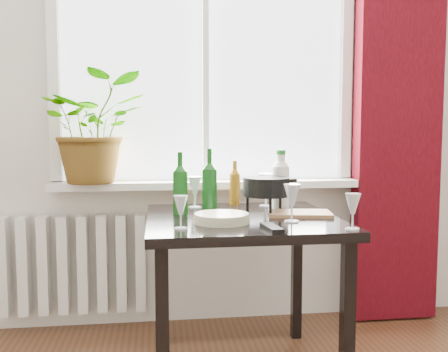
{
  "coord_description": "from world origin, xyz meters",
  "views": [
    {
      "loc": [
        -0.28,
        -0.65,
        1.12
      ],
      "look_at": [
        0.02,
        1.55,
        0.92
      ],
      "focal_mm": 40.0,
      "sensor_mm": 36.0,
      "label": 1
    }
  ],
  "objects": [
    {
      "name": "window",
      "position": [
        0.0,
        2.22,
        1.6
      ],
      "size": [
        1.72,
        0.08,
        1.62
      ],
      "color": "white",
      "rests_on": "ground"
    },
    {
      "name": "windowsill",
      "position": [
        0.0,
        2.15,
        0.82
      ],
      "size": [
        1.72,
        0.2,
        0.04
      ],
      "color": "white",
      "rests_on": "ground"
    },
    {
      "name": "curtain",
      "position": [
        1.12,
        2.12,
        1.3
      ],
      "size": [
        0.5,
        0.12,
        2.56
      ],
      "color": "#37050B",
      "rests_on": "ground"
    },
    {
      "name": "radiator",
      "position": [
        -0.75,
        2.18,
        0.38
      ],
      "size": [
        0.8,
        0.1,
        0.55
      ],
      "color": "silver",
      "rests_on": "ground"
    },
    {
      "name": "table",
      "position": [
        0.1,
        1.55,
        0.65
      ],
      "size": [
        0.85,
        0.85,
        0.74
      ],
      "color": "black",
      "rests_on": "ground"
    },
    {
      "name": "potted_plant",
      "position": [
        -0.61,
        2.1,
        1.14
      ],
      "size": [
        0.62,
        0.57,
        0.59
      ],
      "primitive_type": "imported",
      "rotation": [
        0.0,
        0.0,
        0.23
      ],
      "color": "#3C7C21",
      "rests_on": "windowsill"
    },
    {
      "name": "wine_bottle_left",
      "position": [
        -0.17,
        1.65,
        0.89
      ],
      "size": [
        0.09,
        0.09,
        0.29
      ],
      "primitive_type": null,
      "rotation": [
        0.0,
        0.0,
        0.32
      ],
      "color": "#0E4910",
      "rests_on": "table"
    },
    {
      "name": "wine_bottle_right",
      "position": [
        -0.03,
        1.68,
        0.89
      ],
      "size": [
        0.08,
        0.08,
        0.31
      ],
      "primitive_type": null,
      "rotation": [
        0.0,
        0.0,
        0.07
      ],
      "color": "#0C4210",
      "rests_on": "table"
    },
    {
      "name": "bottle_amber",
      "position": [
        0.13,
        1.93,
        0.86
      ],
      "size": [
        0.08,
        0.08,
        0.23
      ],
      "primitive_type": null,
      "rotation": [
        0.0,
        0.0,
        0.43
      ],
      "color": "brown",
      "rests_on": "table"
    },
    {
      "name": "cleaning_bottle",
      "position": [
        0.33,
        1.74,
        0.89
      ],
      "size": [
        0.09,
        0.09,
        0.3
      ],
      "primitive_type": null,
      "rotation": [
        0.0,
        0.0,
        -0.12
      ],
      "color": "silver",
      "rests_on": "table"
    },
    {
      "name": "wineglass_front_right",
      "position": [
        0.29,
        1.38,
        0.82
      ],
      "size": [
        0.08,
        0.08,
        0.17
      ],
      "primitive_type": null,
      "rotation": [
        0.0,
        0.0,
        0.15
      ],
      "color": "silver",
      "rests_on": "table"
    },
    {
      "name": "wineglass_far_right",
      "position": [
        0.48,
        1.19,
        0.81
      ],
      "size": [
        0.07,
        0.07,
        0.15
      ],
      "primitive_type": null,
      "rotation": [
        0.0,
        0.0,
        0.14
      ],
      "color": "silver",
      "rests_on": "table"
    },
    {
      "name": "wineglass_back_center",
      "position": [
        0.27,
        1.83,
        0.83
      ],
      "size": [
        0.08,
        0.08,
        0.17
      ],
      "primitive_type": null,
      "rotation": [
        0.0,
        0.0,
        0.15
      ],
      "color": "silver",
      "rests_on": "table"
    },
    {
      "name": "wineglass_back_left",
      "position": [
        -0.09,
        1.83,
        0.82
      ],
      "size": [
        0.07,
        0.07,
        0.16
      ],
      "primitive_type": null,
      "rotation": [
        0.0,
        0.0,
        0.03
      ],
      "color": "silver",
      "rests_on": "table"
    },
    {
      "name": "wineglass_front_left",
      "position": [
        -0.19,
        1.29,
        0.81
      ],
      "size": [
        0.07,
        0.07,
        0.14
      ],
      "primitive_type": null,
      "rotation": [
        0.0,
        0.0,
        0.17
      ],
      "color": "silver",
      "rests_on": "table"
    },
    {
      "name": "plate_stack",
      "position": [
        -0.01,
        1.41,
        0.76
      ],
      "size": [
        0.28,
        0.28,
        0.04
      ],
      "primitive_type": "cylinder",
      "rotation": [
        0.0,
        0.0,
        0.17
      ],
      "color": "beige",
      "rests_on": "table"
    },
    {
      "name": "fondue_pot",
      "position": [
        0.23,
        1.62,
        0.82
      ],
      "size": [
        0.27,
        0.24,
        0.17
      ],
      "primitive_type": null,
      "rotation": [
        0.0,
        0.0,
        -0.11
      ],
      "color": "black",
      "rests_on": "table"
    },
    {
      "name": "tv_remote",
      "position": [
        0.16,
        1.23,
        0.75
      ],
      "size": [
        0.06,
        0.17,
        0.02
      ],
      "primitive_type": "cube",
      "rotation": [
        0.0,
        0.0,
        0.1
      ],
      "color": "black",
      "rests_on": "table"
    },
    {
      "name": "cutting_board",
      "position": [
        0.37,
        1.55,
        0.75
      ],
      "size": [
        0.31,
        0.23,
        0.02
      ],
      "primitive_type": "cube",
      "rotation": [
        0.0,
        0.0,
        -0.17
      ],
      "color": "#996E45",
      "rests_on": "table"
    }
  ]
}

